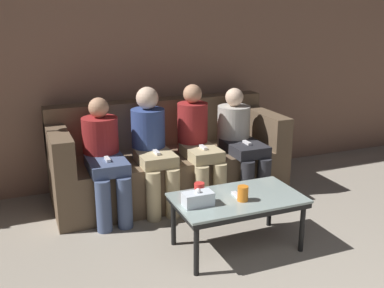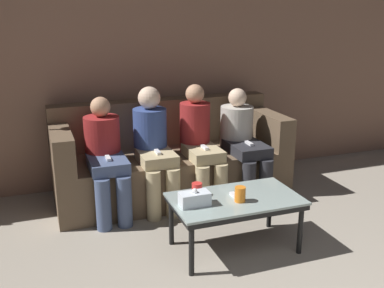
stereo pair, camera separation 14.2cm
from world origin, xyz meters
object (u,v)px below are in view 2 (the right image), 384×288
object	(u,v)px
coffee_table	(235,203)
cup_near_left	(240,194)
seated_person_left_end	(105,153)
tissue_box	(195,199)
seated_person_right_end	(242,139)
seated_person_mid_left	(153,144)
seated_person_mid_right	(199,141)
game_remote	(235,196)
couch	(170,161)
cup_near_right	(197,189)

from	to	relation	value
coffee_table	cup_near_left	world-z (taller)	cup_near_left
cup_near_left	seated_person_left_end	distance (m)	1.35
tissue_box	seated_person_right_end	bearing A→B (deg)	49.11
seated_person_mid_left	seated_person_mid_right	size ratio (longest dim) A/B	1.00
coffee_table	game_remote	distance (m)	0.05
couch	game_remote	distance (m)	1.24
seated_person_mid_right	cup_near_left	bearing A→B (deg)	-94.60
cup_near_left	seated_person_right_end	bearing A→B (deg)	63.25
seated_person_mid_right	seated_person_right_end	size ratio (longest dim) A/B	1.06
coffee_table	tissue_box	distance (m)	0.35
game_remote	seated_person_left_end	distance (m)	1.29
coffee_table	game_remote	xyz separation A→B (m)	(0.00, 0.00, 0.05)
coffee_table	cup_near_right	xyz separation A→B (m)	(-0.26, 0.14, 0.09)
cup_near_left	game_remote	xyz separation A→B (m)	(-0.00, 0.08, -0.05)
coffee_table	seated_person_left_end	bearing A→B (deg)	129.27
cup_near_left	seated_person_mid_left	xyz separation A→B (m)	(-0.36, 1.09, 0.12)
game_remote	seated_person_right_end	xyz separation A→B (m)	(0.54, 0.99, 0.14)
cup_near_right	game_remote	world-z (taller)	cup_near_right
couch	seated_person_mid_right	size ratio (longest dim) A/B	2.01
seated_person_right_end	seated_person_mid_right	bearing A→B (deg)	179.01
seated_person_left_end	seated_person_mid_left	distance (m)	0.45
couch	cup_near_right	size ratio (longest dim) A/B	22.52
coffee_table	game_remote	size ratio (longest dim) A/B	6.54
cup_near_right	seated_person_mid_left	size ratio (longest dim) A/B	0.09
seated_person_mid_right	seated_person_right_end	bearing A→B (deg)	-0.99
seated_person_mid_left	seated_person_right_end	bearing A→B (deg)	-1.63
cup_near_right	seated_person_left_end	bearing A→B (deg)	122.96
cup_near_left	tissue_box	world-z (taller)	tissue_box
cup_near_left	game_remote	bearing A→B (deg)	90.72
cup_near_right	seated_person_mid_left	xyz separation A→B (m)	(-0.10, 0.87, 0.13)
coffee_table	seated_person_mid_right	bearing A→B (deg)	85.00
tissue_box	seated_person_right_end	xyz separation A→B (m)	(0.88, 1.01, 0.09)
cup_near_right	seated_person_mid_left	bearing A→B (deg)	96.75
seated_person_right_end	seated_person_mid_left	bearing A→B (deg)	178.37
tissue_box	seated_person_mid_right	bearing A→B (deg)	67.29
seated_person_mid_right	seated_person_right_end	world-z (taller)	seated_person_mid_right
couch	seated_person_mid_left	world-z (taller)	seated_person_mid_left
couch	seated_person_mid_left	size ratio (longest dim) A/B	2.00
cup_near_right	seated_person_mid_right	world-z (taller)	seated_person_mid_right
couch	cup_near_left	xyz separation A→B (m)	(0.14, -1.31, 0.15)
coffee_table	seated_person_mid_right	distance (m)	1.02
couch	seated_person_mid_right	bearing A→B (deg)	-46.36
seated_person_mid_right	seated_person_left_end	bearing A→B (deg)	-179.85
tissue_box	game_remote	world-z (taller)	tissue_box
couch	coffee_table	bearing A→B (deg)	-83.62
couch	tissue_box	size ratio (longest dim) A/B	10.28
coffee_table	seated_person_right_end	size ratio (longest dim) A/B	0.93
coffee_table	cup_near_left	xyz separation A→B (m)	(0.00, -0.08, 0.10)
cup_near_left	seated_person_mid_left	world-z (taller)	seated_person_mid_left
coffee_table	tissue_box	xyz separation A→B (m)	(-0.34, -0.02, 0.10)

